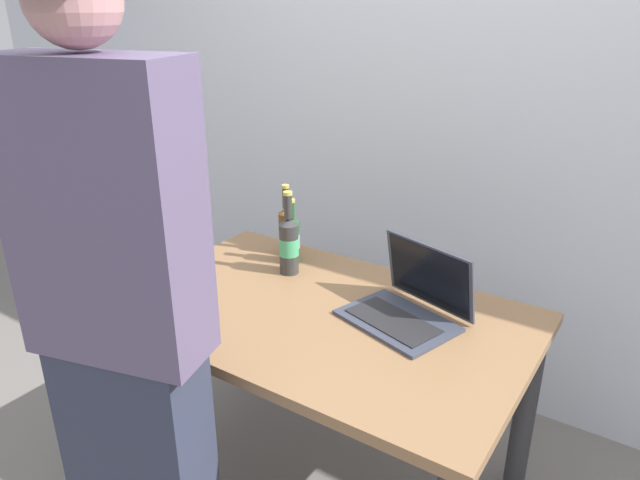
{
  "coord_description": "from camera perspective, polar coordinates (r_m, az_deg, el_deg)",
  "views": [
    {
      "loc": [
        0.92,
        -1.39,
        1.66
      ],
      "look_at": [
        -0.0,
        0.0,
        0.98
      ],
      "focal_mm": 32.56,
      "sensor_mm": 36.0,
      "label": 1
    }
  ],
  "objects": [
    {
      "name": "person_figure",
      "position": [
        1.51,
        -18.85,
        -8.48
      ],
      "size": [
        0.47,
        0.33,
        1.8
      ],
      "color": "#2D3347",
      "rests_on": "ground"
    },
    {
      "name": "beer_bottle_brown",
      "position": [
        2.12,
        -3.08,
        -0.36
      ],
      "size": [
        0.07,
        0.07,
        0.31
      ],
      "color": "#333333",
      "rests_on": "desk"
    },
    {
      "name": "desk",
      "position": [
        1.97,
        0.02,
        -10.01
      ],
      "size": [
        1.34,
        0.84,
        0.73
      ],
      "color": "olive",
      "rests_on": "ground"
    },
    {
      "name": "laptop",
      "position": [
        1.87,
        8.76,
        -6.12
      ],
      "size": [
        0.41,
        0.37,
        0.23
      ],
      "color": "#383D4C",
      "rests_on": "desk"
    },
    {
      "name": "beer_bottle_amber",
      "position": [
        2.3,
        -3.33,
        1.13
      ],
      "size": [
        0.06,
        0.06,
        0.28
      ],
      "color": "brown",
      "rests_on": "desk"
    },
    {
      "name": "back_wall",
      "position": [
        2.49,
        11.88,
        13.43
      ],
      "size": [
        6.0,
        0.1,
        2.6
      ],
      "primitive_type": "cube",
      "color": "silver",
      "rests_on": "ground"
    },
    {
      "name": "beer_bottle_green",
      "position": [
        2.21,
        -2.79,
        0.15
      ],
      "size": [
        0.06,
        0.06,
        0.26
      ],
      "color": "#1E5123",
      "rests_on": "desk"
    }
  ]
}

